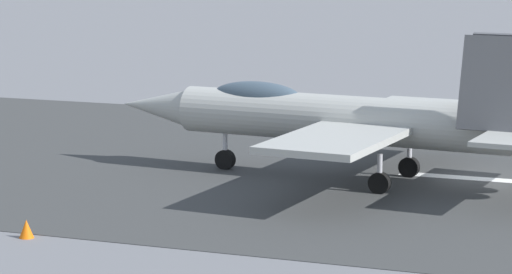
% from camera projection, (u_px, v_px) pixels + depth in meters
% --- Properties ---
extents(ground_plane, '(400.00, 400.00, 0.00)m').
position_uv_depth(ground_plane, '(487.00, 180.00, 44.26)').
color(ground_plane, slate).
extents(runway_strip, '(240.00, 26.00, 0.02)m').
position_uv_depth(runway_strip, '(488.00, 180.00, 44.26)').
color(runway_strip, '#3B3C3C').
rests_on(runway_strip, ground).
extents(fighter_jet, '(17.74, 13.74, 5.53)m').
position_uv_depth(fighter_jet, '(351.00, 118.00, 43.67)').
color(fighter_jet, '#ACAEA8').
rests_on(fighter_jet, ground).
extents(marker_cone_mid, '(0.44, 0.44, 0.55)m').
position_uv_depth(marker_cone_mid, '(26.00, 229.00, 35.80)').
color(marker_cone_mid, orange).
rests_on(marker_cone_mid, ground).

